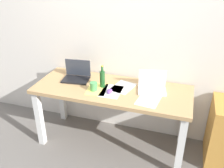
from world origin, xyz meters
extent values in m
plane|color=slate|center=(0.00, 0.00, 0.00)|extent=(8.00, 8.00, 0.00)
cube|color=silver|center=(0.00, 0.40, 1.30)|extent=(5.20, 0.08, 2.60)
cube|color=tan|center=(0.00, 0.00, 0.73)|extent=(1.73, 0.67, 0.04)
cube|color=silver|center=(-0.80, -0.28, 0.36)|extent=(0.07, 0.07, 0.71)
cube|color=silver|center=(0.80, -0.28, 0.36)|extent=(0.07, 0.07, 0.71)
cube|color=silver|center=(-0.80, 0.28, 0.36)|extent=(0.07, 0.07, 0.71)
cube|color=silver|center=(0.80, 0.28, 0.36)|extent=(0.07, 0.07, 0.71)
cube|color=black|center=(-0.46, 0.05, 0.76)|extent=(0.32, 0.24, 0.02)
cube|color=#333842|center=(-0.47, 0.15, 0.87)|extent=(0.30, 0.06, 0.20)
cube|color=silver|center=(0.43, 0.06, 0.76)|extent=(0.33, 0.25, 0.02)
cube|color=white|center=(0.41, 0.16, 0.87)|extent=(0.29, 0.08, 0.19)
cylinder|color=#1E5123|center=(-0.11, -0.01, 0.85)|extent=(0.06, 0.06, 0.19)
cylinder|color=#1E5123|center=(-0.11, -0.01, 0.97)|extent=(0.02, 0.02, 0.06)
cylinder|color=gold|center=(-0.11, -0.01, 1.00)|extent=(0.03, 0.03, 0.01)
ellipsoid|color=#724799|center=(0.01, -0.10, 0.77)|extent=(0.08, 0.11, 0.03)
cylinder|color=#4C9E56|center=(-0.17, -0.11, 0.80)|extent=(0.08, 0.08, 0.09)
cube|color=white|center=(0.11, 0.06, 0.75)|extent=(0.27, 0.34, 0.00)
cube|color=#F4E06B|center=(-0.15, -0.07, 0.75)|extent=(0.25, 0.32, 0.00)
cube|color=white|center=(0.43, -0.12, 0.75)|extent=(0.24, 0.32, 0.00)
cube|color=white|center=(0.02, -0.07, 0.75)|extent=(0.21, 0.30, 0.00)
camera|label=1|loc=(0.73, -2.27, 2.03)|focal=39.37mm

